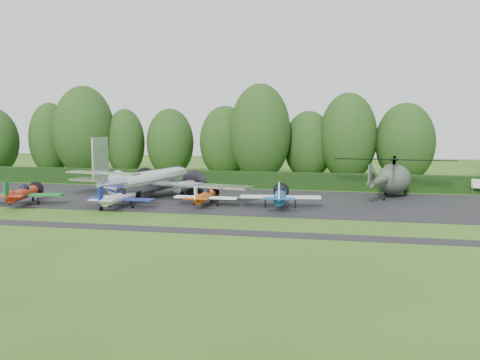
% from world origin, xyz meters
% --- Properties ---
extents(ground, '(160.00, 160.00, 0.00)m').
position_xyz_m(ground, '(0.00, 0.00, 0.00)').
color(ground, '#2F5317').
rests_on(ground, ground).
extents(apron, '(70.00, 18.00, 0.01)m').
position_xyz_m(apron, '(0.00, 10.00, 0.00)').
color(apron, black).
rests_on(apron, ground).
extents(taxiway_verge, '(70.00, 2.00, 0.00)m').
position_xyz_m(taxiway_verge, '(0.00, -6.00, 0.00)').
color(taxiway_verge, black).
rests_on(taxiway_verge, ground).
extents(hedgerow, '(90.00, 1.60, 2.00)m').
position_xyz_m(hedgerow, '(0.00, 21.00, 0.00)').
color(hedgerow, black).
rests_on(hedgerow, ground).
extents(transport_plane, '(22.05, 16.91, 7.07)m').
position_xyz_m(transport_plane, '(-4.26, 8.96, 1.97)').
color(transport_plane, silver).
rests_on(transport_plane, ground).
extents(light_plane_red, '(7.50, 7.88, 2.88)m').
position_xyz_m(light_plane_red, '(-14.88, 2.21, 1.20)').
color(light_plane_red, '#B52310').
rests_on(light_plane_red, ground).
extents(light_plane_white, '(6.61, 6.95, 2.54)m').
position_xyz_m(light_plane_white, '(-4.79, 2.48, 1.06)').
color(light_plane_white, silver).
rests_on(light_plane_white, ground).
extents(light_plane_orange, '(6.31, 6.64, 2.43)m').
position_xyz_m(light_plane_orange, '(2.86, 5.39, 1.01)').
color(light_plane_orange, '#BA3F0A').
rests_on(light_plane_orange, ground).
extents(light_plane_blue, '(7.72, 8.12, 2.97)m').
position_xyz_m(light_plane_blue, '(10.17, 5.88, 1.24)').
color(light_plane_blue, '#174E8D').
rests_on(light_plane_blue, ground).
extents(helicopter, '(13.12, 15.36, 4.22)m').
position_xyz_m(helicopter, '(21.27, 16.19, 2.27)').
color(helicopter, '#364031').
rests_on(helicopter, ground).
extents(tree_0, '(6.51, 6.51, 11.17)m').
position_xyz_m(tree_0, '(-29.36, 30.98, 5.57)').
color(tree_0, black).
rests_on(tree_0, ground).
extents(tree_1, '(8.40, 8.40, 13.45)m').
position_xyz_m(tree_1, '(4.22, 28.54, 6.71)').
color(tree_1, black).
rests_on(tree_1, ground).
extents(tree_2, '(7.95, 7.95, 10.78)m').
position_xyz_m(tree_2, '(23.66, 31.08, 5.38)').
color(tree_2, black).
rests_on(tree_2, ground).
extents(tree_3, '(9.02, 9.02, 13.56)m').
position_xyz_m(tree_3, '(-22.76, 29.44, 6.77)').
color(tree_3, black).
rests_on(tree_3, ground).
extents(tree_4, '(7.09, 7.09, 9.77)m').
position_xyz_m(tree_4, '(10.53, 32.39, 4.87)').
color(tree_4, black).
rests_on(tree_4, ground).
extents(tree_5, '(7.88, 7.88, 12.23)m').
position_xyz_m(tree_5, '(16.07, 31.05, 6.10)').
color(tree_5, black).
rests_on(tree_5, ground).
extents(tree_7, '(7.03, 7.03, 10.19)m').
position_xyz_m(tree_7, '(-10.00, 31.69, 5.08)').
color(tree_7, black).
rests_on(tree_7, ground).
extents(tree_8, '(5.85, 5.85, 10.15)m').
position_xyz_m(tree_8, '(-16.98, 31.28, 5.06)').
color(tree_8, black).
rests_on(tree_8, ground).
extents(tree_9, '(7.34, 7.34, 10.53)m').
position_xyz_m(tree_9, '(-1.47, 31.31, 5.26)').
color(tree_9, black).
rests_on(tree_9, ground).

